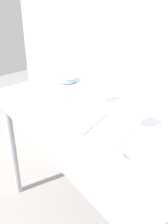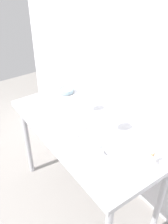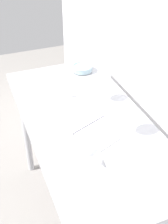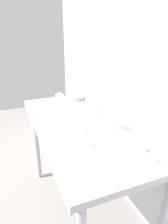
% 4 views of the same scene
% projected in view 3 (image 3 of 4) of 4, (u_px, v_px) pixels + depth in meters
% --- Properties ---
extents(ground_plane, '(6.00, 6.00, 0.00)m').
position_uv_depth(ground_plane, '(87.00, 219.00, 2.24)').
color(ground_plane, gray).
extents(steel_counter, '(1.40, 0.65, 0.90)m').
position_uv_depth(steel_counter, '(87.00, 135.00, 1.77)').
color(steel_counter, '#AAAAAF').
rests_on(steel_counter, ground_plane).
extents(wine_glass_far_right, '(0.10, 0.10, 0.19)m').
position_uv_depth(wine_glass_far_right, '(126.00, 113.00, 1.54)').
color(wine_glass_far_right, white).
rests_on(wine_glass_far_right, steel_counter).
extents(wine_glass_far_left, '(0.08, 0.08, 0.16)m').
position_uv_depth(wine_glass_far_left, '(102.00, 84.00, 1.81)').
color(wine_glass_far_left, white).
rests_on(wine_glass_far_left, steel_counter).
extents(wine_glass_near_right, '(0.10, 0.10, 0.18)m').
position_uv_depth(wine_glass_near_right, '(90.00, 146.00, 1.35)').
color(wine_glass_near_right, white).
rests_on(wine_glass_near_right, steel_counter).
extents(wine_glass_near_left, '(0.08, 0.08, 0.17)m').
position_uv_depth(wine_glass_near_left, '(57.00, 80.00, 1.84)').
color(wine_glass_near_left, white).
rests_on(wine_glass_near_left, steel_counter).
extents(open_notebook, '(0.44, 0.36, 0.01)m').
position_uv_depth(open_notebook, '(90.00, 125.00, 1.67)').
color(open_notebook, white).
rests_on(open_notebook, steel_counter).
extents(tasting_sheet_upper, '(0.22, 0.30, 0.00)m').
position_uv_depth(tasting_sheet_upper, '(135.00, 162.00, 1.45)').
color(tasting_sheet_upper, white).
rests_on(tasting_sheet_upper, steel_counter).
extents(tasting_sheet_lower, '(0.30, 0.31, 0.00)m').
position_uv_depth(tasting_sheet_lower, '(81.00, 89.00, 1.98)').
color(tasting_sheet_lower, white).
rests_on(tasting_sheet_lower, steel_counter).
extents(tasting_bowl, '(0.14, 0.14, 0.05)m').
position_uv_depth(tasting_bowl, '(82.00, 68.00, 2.16)').
color(tasting_bowl, '#4C4C4C').
rests_on(tasting_bowl, steel_counter).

